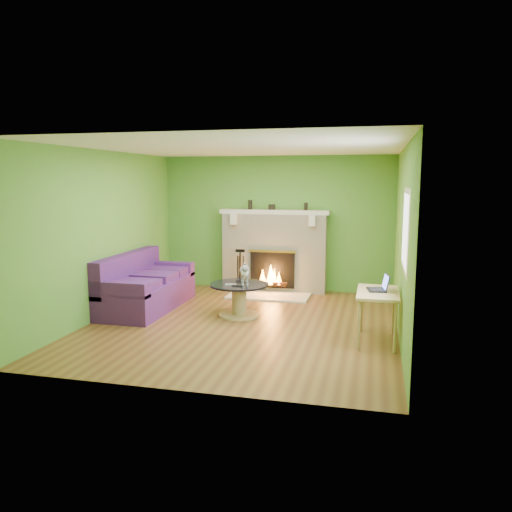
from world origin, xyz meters
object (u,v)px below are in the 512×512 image
(cat, at_px, (245,273))
(coffee_table, at_px, (239,297))
(sofa, at_px, (144,287))
(desk, at_px, (378,298))

(cat, bearing_deg, coffee_table, -165.21)
(sofa, relative_size, desk, 2.23)
(sofa, relative_size, coffee_table, 2.24)
(coffee_table, xyz_separation_m, cat, (0.08, 0.05, 0.39))
(coffee_table, height_order, desk, desk)
(sofa, height_order, coffee_table, sofa)
(sofa, distance_m, desk, 3.92)
(coffee_table, bearing_deg, desk, -20.47)
(sofa, xyz_separation_m, cat, (1.76, -0.04, 0.33))
(sofa, bearing_deg, cat, -1.40)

